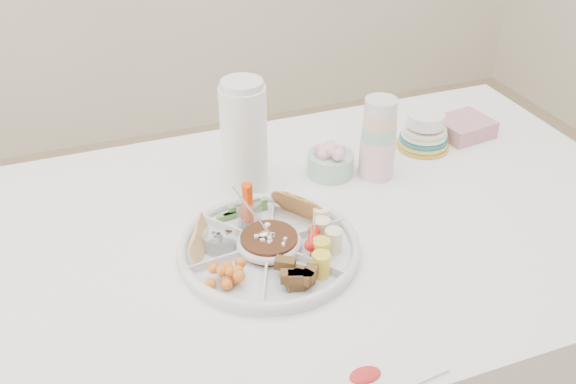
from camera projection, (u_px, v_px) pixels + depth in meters
name	position (u px, v px, depth m)	size (l,w,h in m)	color
dining_table	(333.00, 333.00, 1.69)	(1.52, 1.02, 0.76)	white
party_tray	(269.00, 245.00, 1.35)	(0.38, 0.38, 0.04)	silver
bean_dip	(269.00, 243.00, 1.35)	(0.12, 0.12, 0.04)	#3D1F13
tortillas	(302.00, 207.00, 1.43)	(0.09, 0.09, 0.05)	#B57A2F
carrot_cucumber	(243.00, 199.00, 1.43)	(0.11, 0.11, 0.10)	#E73E05
pita_raisins	(207.00, 235.00, 1.35)	(0.10, 0.10, 0.05)	#D6B573
cherries	(232.00, 274.00, 1.25)	(0.11, 0.11, 0.04)	orange
granola_chunks	(298.00, 276.00, 1.25)	(0.10, 0.10, 0.05)	#493114
banana_tomato	(331.00, 233.00, 1.33)	(0.12, 0.12, 0.10)	#D0C64F
cup_stack	(379.00, 132.00, 1.57)	(0.09, 0.09, 0.24)	beige
thermos	(244.00, 136.00, 1.51)	(0.11, 0.11, 0.29)	white
flower_bowl	(331.00, 159.00, 1.61)	(0.12, 0.12, 0.09)	#A6E0C6
napkin_stack	(464.00, 127.00, 1.80)	(0.14, 0.12, 0.05)	#CC8592
plate_stack	(424.00, 132.00, 1.73)	(0.14, 0.14, 0.09)	#F1CD5E
placemat	(349.00, 382.00, 1.07)	(0.34, 0.11, 0.01)	silver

